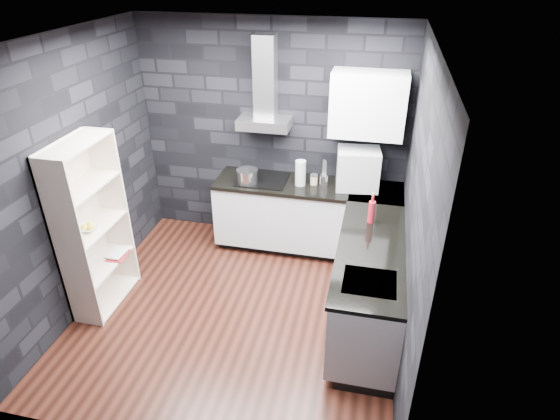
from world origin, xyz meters
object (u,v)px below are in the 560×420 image
(glass_vase, at_px, (300,173))
(storage_jar, at_px, (314,180))
(pot, at_px, (247,176))
(fruit_bowl, at_px, (89,228))
(bookshelf, at_px, (93,228))
(appliance_garage, at_px, (358,169))
(red_bottle, at_px, (371,212))
(utensil_crock, at_px, (324,180))

(glass_vase, height_order, storage_jar, glass_vase)
(pot, bearing_deg, fruit_bowl, -131.63)
(bookshelf, distance_m, fruit_bowl, 0.07)
(glass_vase, height_order, appliance_garage, appliance_garage)
(red_bottle, xyz_separation_m, bookshelf, (-2.68, -0.71, -0.12))
(bookshelf, bearing_deg, red_bottle, -5.72)
(pot, distance_m, bookshelf, 1.79)
(appliance_garage, bearing_deg, storage_jar, 177.30)
(utensil_crock, height_order, fruit_bowl, utensil_crock)
(red_bottle, relative_size, fruit_bowl, 1.21)
(storage_jar, bearing_deg, bookshelf, -143.97)
(glass_vase, relative_size, utensil_crock, 2.43)
(bookshelf, xyz_separation_m, fruit_bowl, (0.00, -0.06, 0.04))
(pot, distance_m, appliance_garage, 1.28)
(glass_vase, distance_m, storage_jar, 0.19)
(storage_jar, height_order, fruit_bowl, storage_jar)
(glass_vase, xyz_separation_m, storage_jar, (0.15, 0.05, -0.10))
(storage_jar, relative_size, appliance_garage, 0.23)
(utensil_crock, height_order, red_bottle, red_bottle)
(red_bottle, bearing_deg, pot, 157.57)
(glass_vase, relative_size, red_bottle, 1.29)
(glass_vase, xyz_separation_m, utensil_crock, (0.27, 0.05, -0.09))
(pot, height_order, fruit_bowl, pot)
(pot, xyz_separation_m, red_bottle, (1.46, -0.60, 0.03))
(pot, xyz_separation_m, fruit_bowl, (-1.22, -1.37, -0.05))
(pot, xyz_separation_m, appliance_garage, (1.26, 0.17, 0.14))
(utensil_crock, distance_m, fruit_bowl, 2.58)
(glass_vase, relative_size, appliance_garage, 0.64)
(storage_jar, xyz_separation_m, appliance_garage, (0.49, 0.03, 0.17))
(pot, xyz_separation_m, utensil_crock, (0.88, 0.13, -0.02))
(pot, relative_size, appliance_garage, 0.51)
(fruit_bowl, bearing_deg, utensil_crock, 35.59)
(storage_jar, bearing_deg, red_bottle, -46.77)
(red_bottle, xyz_separation_m, fruit_bowl, (-2.68, -0.77, -0.08))
(pot, xyz_separation_m, glass_vase, (0.62, 0.08, 0.07))
(pot, bearing_deg, bookshelf, -132.90)
(fruit_bowl, bearing_deg, bookshelf, 90.00)
(appliance_garage, height_order, bookshelf, bookshelf)
(pot, relative_size, fruit_bowl, 1.25)
(glass_vase, bearing_deg, appliance_garage, 7.36)
(pot, height_order, utensil_crock, pot)
(fruit_bowl, bearing_deg, red_bottle, 15.97)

